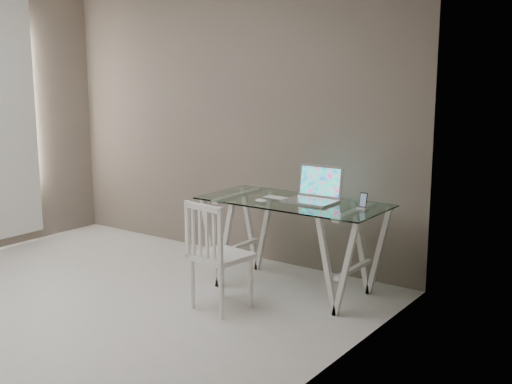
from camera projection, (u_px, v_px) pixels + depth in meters
room at (17, 79)px, 4.27m from camera, size 4.50×4.52×2.71m
desk at (293, 245)px, 5.18m from camera, size 1.50×0.70×0.75m
chair at (215, 251)px, 4.72m from camera, size 0.43×0.43×0.84m
laptop at (315, 193)px, 5.10m from camera, size 0.39×0.32×0.28m
keyboard at (278, 198)px, 5.21m from camera, size 0.26×0.11×0.01m
mouse at (261, 201)px, 5.04m from camera, size 0.11×0.06×0.03m
phone_dock at (363, 205)px, 4.81m from camera, size 0.07×0.07×0.13m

